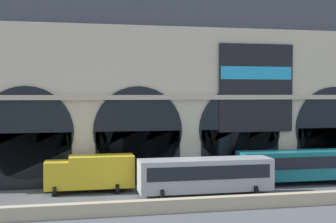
{
  "coord_description": "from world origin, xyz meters",
  "views": [
    {
      "loc": [
        -10.15,
        -34.98,
        8.43
      ],
      "look_at": [
        -2.16,
        5.0,
        6.77
      ],
      "focal_mm": 46.88,
      "sensor_mm": 36.0,
      "label": 1
    }
  ],
  "objects": [
    {
      "name": "bus_center",
      "position": [
        -0.14,
        -0.61,
        1.78
      ],
      "size": [
        11.0,
        3.25,
        3.1
      ],
      "color": "#ADB2B7",
      "rests_on": "ground"
    },
    {
      "name": "quay_parapet_wall",
      "position": [
        0.0,
        -4.85,
        0.48
      ],
      "size": [
        90.0,
        0.7,
        0.96
      ],
      "primitive_type": "cube",
      "color": "#BCAD8C",
      "rests_on": "ground"
    },
    {
      "name": "bus_mideast",
      "position": [
        9.5,
        2.41,
        1.78
      ],
      "size": [
        11.0,
        3.25,
        3.1
      ],
      "color": "#19727A",
      "rests_on": "ground"
    },
    {
      "name": "box_truck_midwest",
      "position": [
        -9.31,
        2.85,
        1.7
      ],
      "size": [
        7.5,
        2.91,
        3.12
      ],
      "color": "gold",
      "rests_on": "ground"
    },
    {
      "name": "ground_plane",
      "position": [
        0.0,
        0.0,
        0.0
      ],
      "size": [
        200.0,
        200.0,
        0.0
      ],
      "primitive_type": "plane",
      "color": "#54565B"
    },
    {
      "name": "station_building",
      "position": [
        0.04,
        7.94,
        8.86
      ],
      "size": [
        51.52,
        6.3,
        18.17
      ],
      "color": "beige",
      "rests_on": "ground"
    }
  ]
}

